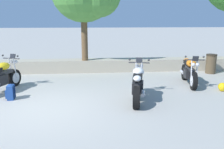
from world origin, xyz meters
The scene contains 8 objects.
ground_plane centered at (0.00, 0.00, 0.00)m, with size 120.00×120.00×0.00m, color #A3A099.
stone_wall centered at (0.00, 4.80, 0.28)m, with size 36.00×0.80×0.55m, color #A89E89.
motorcycle_yellow_near_left centered at (-1.66, 1.81, 0.49)m, with size 0.96×1.99×1.18m.
motorcycle_white_centre centered at (2.73, 0.55, 0.49)m, with size 0.80×2.04×1.18m.
motorcycle_orange_far_right centered at (4.96, 2.13, 0.49)m, with size 0.70×2.06×1.18m.
rider_backpack centered at (-1.11, 0.93, 0.24)m, with size 0.28×0.31×0.47m.
rider_helmet centered at (5.77, 1.22, 0.14)m, with size 0.28×0.28×0.28m.
trash_bin centered at (6.67, 3.89, 0.43)m, with size 0.46×0.46×0.86m.
Camera 1 is at (1.32, -6.45, 2.41)m, focal length 39.52 mm.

